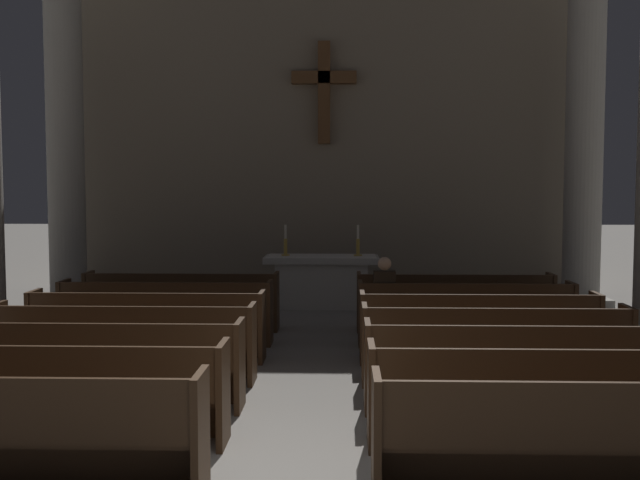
{
  "coord_description": "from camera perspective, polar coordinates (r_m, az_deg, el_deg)",
  "views": [
    {
      "loc": [
        0.42,
        -5.66,
        2.37
      ],
      "look_at": [
        0.0,
        7.85,
        1.39
      ],
      "focal_mm": 42.52,
      "sensor_mm": 36.0,
      "label": 1
    }
  ],
  "objects": [
    {
      "name": "pew_left_row_1",
      "position": [
        6.49,
        -22.95,
        -13.13
      ],
      "size": [
        3.16,
        0.5,
        0.95
      ],
      "color": "#422B19",
      "rests_on": "ground"
    },
    {
      "name": "pew_left_row_2",
      "position": [
        7.46,
        -19.37,
        -10.78
      ],
      "size": [
        3.16,
        0.5,
        0.95
      ],
      "color": "#422B19",
      "rests_on": "ground"
    },
    {
      "name": "pew_left_row_3",
      "position": [
        8.46,
        -16.67,
        -8.95
      ],
      "size": [
        3.16,
        0.5,
        0.95
      ],
      "color": "#422B19",
      "rests_on": "ground"
    },
    {
      "name": "pew_left_row_4",
      "position": [
        9.48,
        -14.56,
        -7.49
      ],
      "size": [
        3.16,
        0.5,
        0.95
      ],
      "color": "#422B19",
      "rests_on": "ground"
    },
    {
      "name": "pew_left_row_5",
      "position": [
        10.52,
        -12.87,
        -6.32
      ],
      "size": [
        3.16,
        0.5,
        0.95
      ],
      "color": "#422B19",
      "rests_on": "ground"
    },
    {
      "name": "pew_left_row_6",
      "position": [
        11.57,
        -11.49,
        -5.35
      ],
      "size": [
        3.16,
        0.5,
        0.95
      ],
      "color": "#422B19",
      "rests_on": "ground"
    },
    {
      "name": "pew_left_row_7",
      "position": [
        12.62,
        -10.35,
        -4.54
      ],
      "size": [
        3.16,
        0.5,
        0.95
      ],
      "color": "#422B19",
      "rests_on": "ground"
    },
    {
      "name": "pew_right_row_1",
      "position": [
        6.2,
        19.17,
        -13.86
      ],
      "size": [
        3.16,
        0.5,
        0.95
      ],
      "color": "#422B19",
      "rests_on": "ground"
    },
    {
      "name": "pew_right_row_2",
      "position": [
        7.21,
        16.52,
        -11.25
      ],
      "size": [
        3.16,
        0.5,
        0.95
      ],
      "color": "#422B19",
      "rests_on": "ground"
    },
    {
      "name": "pew_right_row_3",
      "position": [
        8.24,
        14.56,
        -9.26
      ],
      "size": [
        3.16,
        0.5,
        0.95
      ],
      "color": "#422B19",
      "rests_on": "ground"
    },
    {
      "name": "pew_right_row_4",
      "position": [
        9.28,
        13.05,
        -7.72
      ],
      "size": [
        3.16,
        0.5,
        0.95
      ],
      "color": "#422B19",
      "rests_on": "ground"
    },
    {
      "name": "pew_right_row_5",
      "position": [
        10.34,
        11.86,
        -6.48
      ],
      "size": [
        3.16,
        0.5,
        0.95
      ],
      "color": "#422B19",
      "rests_on": "ground"
    },
    {
      "name": "pew_right_row_6",
      "position": [
        11.41,
        10.89,
        -5.47
      ],
      "size": [
        3.16,
        0.5,
        0.95
      ],
      "color": "#422B19",
      "rests_on": "ground"
    },
    {
      "name": "pew_right_row_7",
      "position": [
        12.47,
        10.1,
        -4.64
      ],
      "size": [
        3.16,
        0.5,
        0.95
      ],
      "color": "#422B19",
      "rests_on": "ground"
    },
    {
      "name": "column_left_third",
      "position": [
        15.77,
        -18.66,
        8.61
      ],
      "size": [
        1.07,
        1.07,
        7.48
      ],
      "color": "#ADA89E",
      "rests_on": "ground"
    },
    {
      "name": "column_right_third",
      "position": [
        15.5,
        19.3,
        8.67
      ],
      "size": [
        1.07,
        1.07,
        7.48
      ],
      "color": "#ADA89E",
      "rests_on": "ground"
    },
    {
      "name": "altar",
      "position": [
        14.67,
        0.13,
        -3.04
      ],
      "size": [
        2.2,
        0.9,
        1.01
      ],
      "color": "#BCB7AD",
      "rests_on": "ground"
    },
    {
      "name": "candlestick_left",
      "position": [
        14.64,
        -2.61,
        -0.45
      ],
      "size": [
        0.16,
        0.16,
        0.6
      ],
      "color": "#B79338",
      "rests_on": "altar"
    },
    {
      "name": "candlestick_right",
      "position": [
        14.6,
        2.87,
        -0.46
      ],
      "size": [
        0.16,
        0.16,
        0.6
      ],
      "color": "#B79338",
      "rests_on": "altar"
    },
    {
      "name": "apse_with_cross",
      "position": [
        16.64,
        0.33,
        9.57
      ],
      "size": [
        11.2,
        0.51,
        7.87
      ],
      "color": "gray",
      "rests_on": "ground"
    },
    {
      "name": "lone_worshipper",
      "position": [
        11.28,
        4.84,
        -4.41
      ],
      "size": [
        0.32,
        0.43,
        1.32
      ],
      "color": "#26262B",
      "rests_on": "ground"
    }
  ]
}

